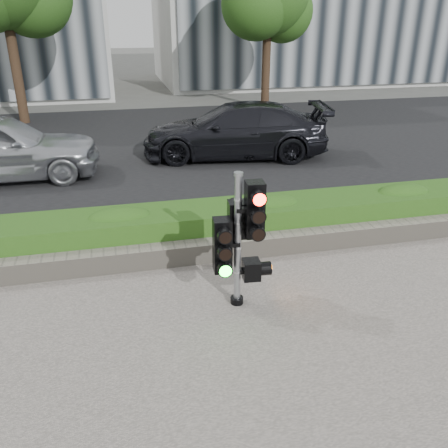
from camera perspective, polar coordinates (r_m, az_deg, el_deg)
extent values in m
plane|color=#51514C|center=(6.47, -0.30, -12.45)|extent=(120.00, 120.00, 0.00)
cube|color=black|center=(15.61, -8.56, 9.42)|extent=(60.00, 13.00, 0.02)
cube|color=gray|center=(9.13, -4.68, -0.62)|extent=(60.00, 0.25, 0.12)
cube|color=gray|center=(7.96, -3.34, -3.34)|extent=(12.00, 0.32, 0.34)
cube|color=#52902C|center=(8.46, -4.13, -0.35)|extent=(12.00, 1.00, 0.68)
cylinder|color=black|center=(19.96, -23.73, 16.75)|extent=(0.36, 0.36, 4.03)
cylinder|color=black|center=(21.73, 5.08, 18.38)|extent=(0.36, 0.36, 3.58)
sphere|color=#1E4112|center=(22.18, 7.09, 24.04)|extent=(2.56, 2.56, 2.56)
sphere|color=#1E4112|center=(21.08, 3.86, 24.87)|extent=(2.82, 2.82, 2.82)
cylinder|color=black|center=(6.90, 1.56, -9.12)|extent=(0.19, 0.19, 0.09)
cylinder|color=gray|center=(6.45, 1.65, -2.31)|extent=(0.10, 0.10, 1.92)
cylinder|color=gray|center=(6.08, 1.76, 6.03)|extent=(0.12, 0.12, 0.05)
cube|color=#FF1107|center=(6.26, 3.68, 1.76)|extent=(0.26, 0.26, 0.77)
cube|color=#14E51E|center=(6.39, -0.21, -2.59)|extent=(0.26, 0.26, 0.77)
cube|color=black|center=(6.54, 1.58, 0.56)|extent=(0.26, 0.26, 0.52)
cube|color=orange|center=(6.72, 3.30, -5.49)|extent=(0.26, 0.26, 0.28)
imported|color=black|center=(13.92, 1.32, 11.21)|extent=(5.58, 3.04, 1.53)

